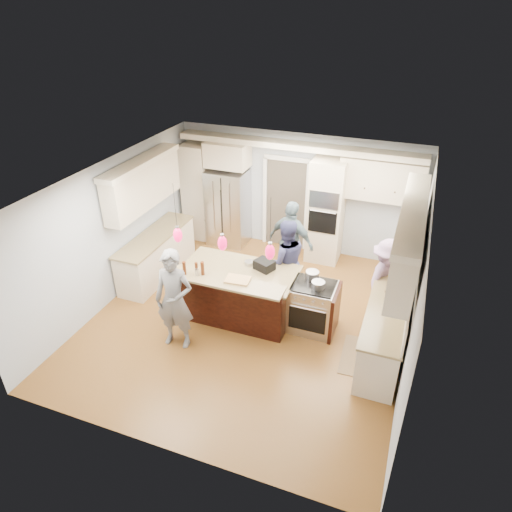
{
  "coord_description": "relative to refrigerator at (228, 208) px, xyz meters",
  "views": [
    {
      "loc": [
        2.48,
        -6.28,
        5.25
      ],
      "look_at": [
        0.0,
        0.35,
        1.15
      ],
      "focal_mm": 32.0,
      "sensor_mm": 36.0,
      "label": 1
    }
  ],
  "objects": [
    {
      "name": "left_cabinets",
      "position": [
        -0.89,
        -1.84,
        0.16
      ],
      "size": [
        0.64,
        2.3,
        2.51
      ],
      "color": "beige",
      "rests_on": "ground"
    },
    {
      "name": "beer_bottle_b",
      "position": [
        0.62,
        -3.24,
        0.34
      ],
      "size": [
        0.08,
        0.08,
        0.24
      ],
      "primitive_type": "cylinder",
      "rotation": [
        0.0,
        0.0,
        0.41
      ],
      "color": "#4A200D",
      "rests_on": "kitchen_island"
    },
    {
      "name": "cutting_board",
      "position": [
        1.53,
        -3.11,
        0.24
      ],
      "size": [
        0.43,
        0.33,
        0.03
      ],
      "primitive_type": "cube",
      "rotation": [
        0.0,
        0.0,
        0.1
      ],
      "color": "tan",
      "rests_on": "kitchen_island"
    },
    {
      "name": "person_far_right",
      "position": [
        1.85,
        -1.04,
        -0.03
      ],
      "size": [
        1.1,
        0.7,
        1.73
      ],
      "primitive_type": "imported",
      "rotation": [
        0.0,
        0.0,
        2.84
      ],
      "color": "slate",
      "rests_on": "ground"
    },
    {
      "name": "water_bottle",
      "position": [
        0.35,
        -3.25,
        0.39
      ],
      "size": [
        0.08,
        0.08,
        0.33
      ],
      "primitive_type": "cylinder",
      "rotation": [
        0.0,
        0.0,
        0.02
      ],
      "color": "silver",
      "rests_on": "kitchen_island"
    },
    {
      "name": "beer_bottle_a",
      "position": [
        0.8,
        -3.14,
        0.33
      ],
      "size": [
        0.05,
        0.05,
        0.21
      ],
      "primitive_type": "cylinder",
      "rotation": [
        0.0,
        0.0,
        0.04
      ],
      "color": "#4A200D",
      "rests_on": "kitchen_island"
    },
    {
      "name": "person_range_side",
      "position": [
        3.8,
        -1.7,
        -0.11
      ],
      "size": [
        0.85,
        1.15,
        1.58
      ],
      "primitive_type": "imported",
      "rotation": [
        0.0,
        0.0,
        1.29
      ],
      "color": "#94749C",
      "rests_on": "ground"
    },
    {
      "name": "refrigerator",
      "position": [
        0.0,
        0.0,
        0.0
      ],
      "size": [
        0.9,
        0.7,
        1.8
      ],
      "primitive_type": "cube",
      "color": "#B7B7BC",
      "rests_on": "ground"
    },
    {
      "name": "beer_bottle_c",
      "position": [
        0.91,
        -3.14,
        0.34
      ],
      "size": [
        0.08,
        0.08,
        0.25
      ],
      "primitive_type": "cylinder",
      "rotation": [
        0.0,
        0.0,
        -0.35
      ],
      "color": "#4A200D",
      "rests_on": "kitchen_island"
    },
    {
      "name": "pendant_lights",
      "position": [
        1.3,
        -3.15,
        0.9
      ],
      "size": [
        1.75,
        0.15,
        1.03
      ],
      "color": "black",
      "rests_on": "ground"
    },
    {
      "name": "island_range",
      "position": [
        2.71,
        -2.49,
        -0.44
      ],
      "size": [
        0.82,
        0.71,
        0.92
      ],
      "color": "#B7B7BC",
      "rests_on": "ground"
    },
    {
      "name": "pot_small",
      "position": [
        2.77,
        -2.54,
        0.08
      ],
      "size": [
        0.23,
        0.23,
        0.11
      ],
      "primitive_type": "cylinder",
      "color": "#B7B7BC",
      "rests_on": "island_range"
    },
    {
      "name": "right_counter_run",
      "position": [
        3.99,
        -2.34,
        0.16
      ],
      "size": [
        0.64,
        3.1,
        2.51
      ],
      "color": "beige",
      "rests_on": "ground"
    },
    {
      "name": "kitchen_island",
      "position": [
        1.3,
        -2.57,
        -0.41
      ],
      "size": [
        2.1,
        1.46,
        1.12
      ],
      "color": "black",
      "rests_on": "ground"
    },
    {
      "name": "oven_column",
      "position": [
        2.3,
        0.03,
        0.25
      ],
      "size": [
        0.72,
        0.69,
        2.3
      ],
      "color": "beige",
      "rests_on": "ground"
    },
    {
      "name": "floor_rug",
      "position": [
        3.68,
        -2.96,
        -0.89
      ],
      "size": [
        0.72,
        1.02,
        0.01
      ],
      "primitive_type": "cube",
      "rotation": [
        0.0,
        0.0,
        0.04
      ],
      "color": "#8C6D4C",
      "rests_on": "ground"
    },
    {
      "name": "room_shell",
      "position": [
        1.55,
        -2.64,
        0.92
      ],
      "size": [
        5.54,
        6.04,
        2.72
      ],
      "color": "#B2BCC6",
      "rests_on": "ground"
    },
    {
      "name": "back_upper_cabinets",
      "position": [
        0.8,
        0.12,
        0.77
      ],
      "size": [
        5.3,
        0.61,
        2.54
      ],
      "color": "beige",
      "rests_on": "ground"
    },
    {
      "name": "person_far_left",
      "position": [
        1.95,
        -1.79,
        -0.06
      ],
      "size": [
        1.03,
        0.95,
        1.69
      ],
      "primitive_type": "imported",
      "rotation": [
        0.0,
        0.0,
        3.64
      ],
      "color": "navy",
      "rests_on": "ground"
    },
    {
      "name": "pot_large",
      "position": [
        2.6,
        -2.3,
        0.09
      ],
      "size": [
        0.23,
        0.23,
        0.14
      ],
      "primitive_type": "cylinder",
      "color": "#B7B7BC",
      "rests_on": "island_range"
    },
    {
      "name": "drink_can",
      "position": [
        0.82,
        -3.2,
        0.28
      ],
      "size": [
        0.08,
        0.08,
        0.12
      ],
      "primitive_type": "cylinder",
      "rotation": [
        0.0,
        0.0,
        0.21
      ],
      "color": "#B7B7BC",
      "rests_on": "kitchen_island"
    },
    {
      "name": "ground_plane",
      "position": [
        1.55,
        -2.64,
        -0.9
      ],
      "size": [
        6.0,
        6.0,
        0.0
      ],
      "primitive_type": "plane",
      "color": "brown",
      "rests_on": "ground"
    },
    {
      "name": "person_bar_end",
      "position": [
        0.65,
        -3.69,
        0.0
      ],
      "size": [
        0.69,
        0.49,
        1.8
      ],
      "primitive_type": "imported",
      "rotation": [
        0.0,
        0.0,
        0.09
      ],
      "color": "slate",
      "rests_on": "ground"
    }
  ]
}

